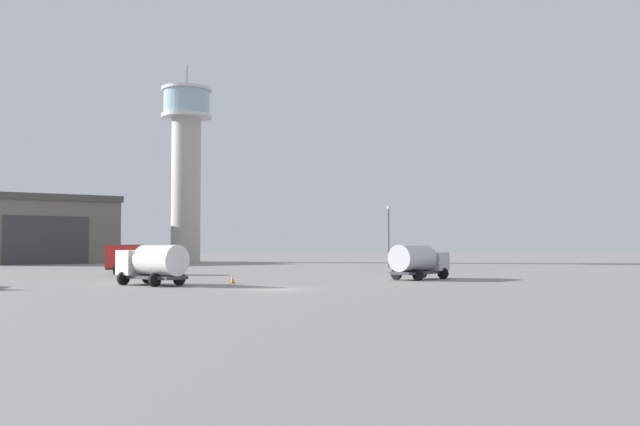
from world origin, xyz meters
name	(u,v)px	position (x,y,z in m)	size (l,w,h in m)	color
ground_plane	(273,289)	(0.00, 0.00, 0.00)	(400.00, 400.00, 0.00)	gray
control_tower	(186,159)	(-17.43, 72.19, 17.68)	(8.58, 8.58, 33.99)	#B2AD9E
hangar	(35,230)	(-40.69, 65.95, 5.39)	(29.21, 27.49, 10.73)	#6B665B
truck_fuel_tanker_white	(153,263)	(-9.14, 4.71, 1.68)	(5.92, 5.51, 3.04)	#38383D
truck_fuel_tanker_silver	(418,261)	(12.20, 12.39, 1.66)	(5.91, 6.02, 3.04)	#38383D
truck_box_red	(135,258)	(-14.71, 23.03, 1.67)	(6.02, 3.45, 3.03)	#38383D
light_post_west	(389,231)	(13.67, 42.75, 4.83)	(0.44, 0.44, 8.04)	#38383D
traffic_cone_near_right	(233,279)	(-3.42, 7.31, 0.33)	(0.36, 0.36, 0.68)	black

